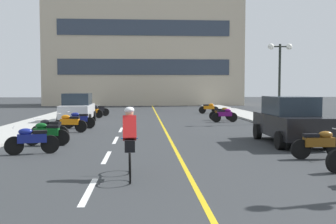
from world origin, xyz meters
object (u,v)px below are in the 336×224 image
at_px(motorcycle_11, 92,111).
at_px(motorcycle_12, 98,110).
at_px(motorcycle_5, 46,133).
at_px(cyclist_rider, 130,141).
at_px(street_lamp_mid, 280,64).
at_px(motorcycle_4, 32,140).
at_px(motorcycle_10, 222,113).
at_px(motorcycle_3, 319,143).
at_px(parked_car_near, 290,120).
at_px(parked_car_mid, 78,108).
at_px(motorcycle_6, 49,129).
at_px(motorcycle_8, 79,120).
at_px(motorcycle_9, 225,115).
at_px(motorcycle_7, 70,123).
at_px(motorcycle_13, 209,108).

height_order(motorcycle_11, motorcycle_12, same).
distance_m(motorcycle_5, cyclist_rider, 6.34).
relative_size(street_lamp_mid, motorcycle_4, 2.79).
bearing_deg(motorcycle_10, motorcycle_3, -89.81).
height_order(motorcycle_10, cyclist_rider, cyclist_rider).
relative_size(parked_car_near, parked_car_mid, 1.00).
distance_m(motorcycle_6, motorcycle_8, 4.67).
relative_size(parked_car_near, motorcycle_4, 2.52).
bearing_deg(motorcycle_9, motorcycle_8, -159.12).
distance_m(motorcycle_7, motorcycle_10, 10.98).
bearing_deg(parked_car_mid, cyclist_rider, -76.18).
relative_size(motorcycle_6, motorcycle_9, 0.97).
bearing_deg(parked_car_near, motorcycle_13, 90.26).
bearing_deg(motorcycle_11, motorcycle_8, -87.88).
xyz_separation_m(parked_car_mid, motorcycle_11, (0.35, 3.98, -0.44)).
distance_m(motorcycle_9, cyclist_rider, 15.83).
distance_m(parked_car_mid, motorcycle_8, 3.48).
relative_size(motorcycle_9, motorcycle_13, 0.99).
height_order(motorcycle_4, motorcycle_8, same).
relative_size(motorcycle_6, cyclist_rider, 0.93).
height_order(motorcycle_4, motorcycle_9, same).
relative_size(motorcycle_3, motorcycle_6, 1.03).
bearing_deg(parked_car_near, street_lamp_mid, 73.03).
relative_size(parked_car_mid, motorcycle_10, 2.49).
xyz_separation_m(parked_car_mid, motorcycle_6, (0.17, -8.05, -0.44)).
xyz_separation_m(motorcycle_7, motorcycle_9, (8.68, 5.05, 0.00)).
bearing_deg(parked_car_mid, motorcycle_5, -87.47).
distance_m(motorcycle_3, motorcycle_6, 10.36).
height_order(motorcycle_6, motorcycle_11, same).
distance_m(motorcycle_6, motorcycle_9, 11.95).
xyz_separation_m(motorcycle_10, cyclist_rider, (-5.58, -16.35, 0.41)).
xyz_separation_m(motorcycle_5, motorcycle_8, (0.20, 6.18, 0.00)).
bearing_deg(parked_car_mid, motorcycle_3, -54.20).
relative_size(motorcycle_3, motorcycle_9, 1.01).
relative_size(motorcycle_7, motorcycle_11, 1.03).
bearing_deg(motorcycle_3, motorcycle_5, 159.45).
bearing_deg(cyclist_rider, parked_car_mid, 103.82).
bearing_deg(street_lamp_mid, parked_car_mid, 173.28).
bearing_deg(motorcycle_13, motorcycle_11, -155.42).
bearing_deg(motorcycle_4, motorcycle_9, 52.44).
height_order(parked_car_mid, motorcycle_13, parked_car_mid).
relative_size(motorcycle_3, motorcycle_12, 1.03).
bearing_deg(motorcycle_4, parked_car_near, 11.29).
bearing_deg(motorcycle_5, motorcycle_12, 89.34).
bearing_deg(motorcycle_6, motorcycle_10, 45.93).
distance_m(motorcycle_3, motorcycle_11, 19.14).
relative_size(motorcycle_7, motorcycle_13, 1.00).
distance_m(motorcycle_4, motorcycle_6, 3.46).
bearing_deg(motorcycle_8, motorcycle_5, -91.81).
bearing_deg(motorcycle_5, motorcycle_7, 89.47).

